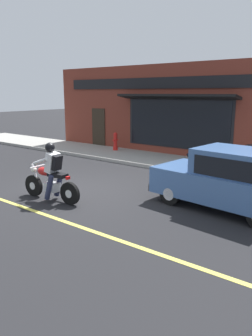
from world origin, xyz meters
name	(u,v)px	position (x,y,z in m)	size (l,w,h in m)	color
ground_plane	(75,191)	(0.00, 0.00, 0.00)	(80.00, 80.00, 0.00)	black
sidewalk_curb	(111,153)	(5.24, 3.00, 0.07)	(2.60, 22.00, 0.14)	#9E9B93
storefront_building	(153,110)	(6.77, 1.63, 2.11)	(1.25, 11.87, 4.20)	maroon
motorcycle_with_rider	(51,177)	(-0.96, -0.11, 0.68)	(0.59, 2.02, 1.62)	black
car_hatchback	(229,180)	(1.34, -4.21, 0.77)	(1.99, 3.92, 1.57)	black
fire_hydrant	(115,141)	(5.80, 3.18, 0.57)	(0.36, 0.24, 0.88)	red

